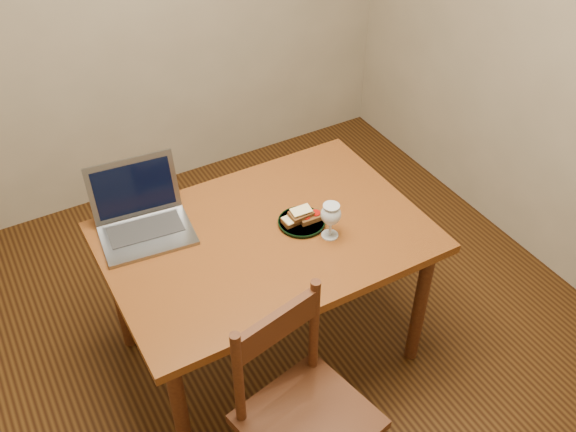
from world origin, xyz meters
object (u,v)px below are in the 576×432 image
table (266,249)px  plate (302,222)px  chair (304,408)px  milk_glass (331,221)px  laptop (141,213)px

table → plate: (0.16, -0.02, 0.09)m
chair → milk_glass: size_ratio=3.14×
chair → plate: (0.36, 0.63, 0.25)m
chair → laptop: size_ratio=1.27×
table → chair: bearing=-107.1°
table → laptop: bearing=144.6°
plate → laptop: 0.66m
table → plate: bearing=-6.5°
plate → laptop: bearing=151.4°
table → milk_glass: (0.22, -0.14, 0.17)m
plate → milk_glass: bearing=-62.4°
plate → laptop: (-0.58, 0.32, 0.06)m
chair → plate: bearing=48.5°
milk_glass → plate: bearing=117.6°
plate → milk_glass: milk_glass is taller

